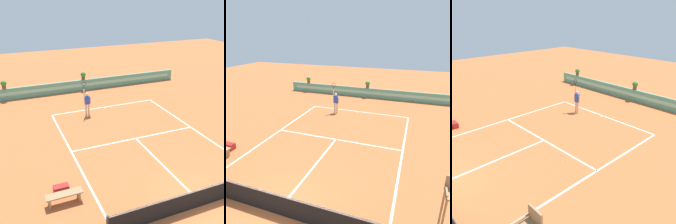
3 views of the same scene
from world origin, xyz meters
TOP-DOWN VIEW (x-y plane):
  - ground_plane at (0.00, 6.00)m, footprint 60.00×60.00m
  - court_lines at (0.00, 6.72)m, footprint 8.32×11.94m
  - back_wall_barrier at (0.00, 16.39)m, footprint 18.00×0.21m
  - gear_bag at (-5.43, 3.16)m, footprint 0.71×0.37m
  - tennis_player at (-1.69, 10.89)m, footprint 0.62×0.24m
  - tennis_ball_near_baseline at (2.51, 5.89)m, footprint 0.07×0.07m
  - tennis_ball_mid_court at (1.95, 6.05)m, footprint 0.07×0.07m
  - potted_plant_centre at (-0.28, 16.39)m, footprint 0.48×0.48m
  - potted_plant_far_left at (-7.03, 16.39)m, footprint 0.48×0.48m

SIDE VIEW (x-z plane):
  - ground_plane at x=0.00m, z-range 0.00..0.00m
  - court_lines at x=0.00m, z-range 0.00..0.01m
  - tennis_ball_near_baseline at x=2.51m, z-range 0.00..0.07m
  - tennis_ball_mid_court at x=1.95m, z-range 0.00..0.07m
  - gear_bag at x=-5.43m, z-range 0.00..0.36m
  - back_wall_barrier at x=0.00m, z-range 0.00..1.00m
  - tennis_player at x=-1.69m, z-range -0.24..2.34m
  - potted_plant_centre at x=-0.28m, z-range 1.05..1.78m
  - potted_plant_far_left at x=-7.03m, z-range 1.05..1.78m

